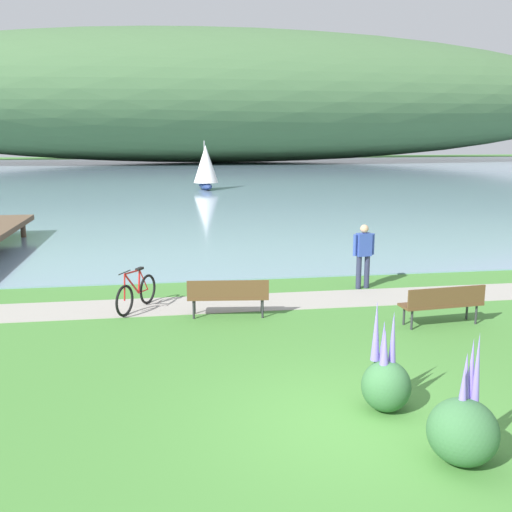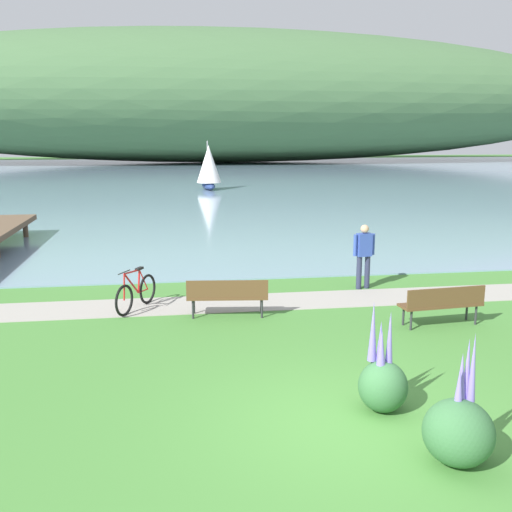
# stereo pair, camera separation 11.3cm
# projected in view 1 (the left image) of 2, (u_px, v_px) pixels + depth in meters

# --- Properties ---
(ground_plane) EXTENTS (200.00, 200.00, 0.00)m
(ground_plane) POSITION_uv_depth(u_px,v_px,m) (350.00, 424.00, 8.33)
(ground_plane) COLOR #478438
(bay_water) EXTENTS (180.00, 80.00, 0.04)m
(bay_water) POSITION_uv_depth(u_px,v_px,m) (192.00, 177.00, 55.22)
(bay_water) COLOR #7A99B2
(bay_water) RESTS_ON ground
(distant_hillside) EXTENTS (115.17, 28.00, 17.82)m
(distant_hillside) POSITION_uv_depth(u_px,v_px,m) (222.00, 97.00, 81.15)
(distant_hillside) COLOR #42663D
(distant_hillside) RESTS_ON bay_water
(shoreline_path) EXTENTS (60.00, 1.50, 0.01)m
(shoreline_path) POSITION_uv_depth(u_px,v_px,m) (272.00, 302.00, 14.36)
(shoreline_path) COLOR #A39E93
(shoreline_path) RESTS_ON ground
(park_bench_near_camera) EXTENTS (1.84, 0.65, 0.88)m
(park_bench_near_camera) POSITION_uv_depth(u_px,v_px,m) (443.00, 302.00, 12.49)
(park_bench_near_camera) COLOR brown
(park_bench_near_camera) RESTS_ON ground
(park_bench_further_along) EXTENTS (1.84, 0.68, 0.88)m
(park_bench_further_along) POSITION_uv_depth(u_px,v_px,m) (228.00, 295.00, 13.07)
(park_bench_further_along) COLOR brown
(park_bench_further_along) RESTS_ON ground
(bicycle_leaning_near_bench) EXTENTS (0.87, 1.60, 1.01)m
(bicycle_leaning_near_bench) POSITION_uv_depth(u_px,v_px,m) (136.00, 293.00, 13.64)
(bicycle_leaning_near_bench) COLOR black
(bicycle_leaning_near_bench) RESTS_ON ground
(person_at_shoreline) EXTENTS (0.60, 0.28, 1.71)m
(person_at_shoreline) POSITION_uv_depth(u_px,v_px,m) (364.00, 252.00, 15.42)
(person_at_shoreline) COLOR #282D47
(person_at_shoreline) RESTS_ON ground
(echium_bush_closest_to_camera) EXTENTS (0.73, 0.73, 1.64)m
(echium_bush_closest_to_camera) POSITION_uv_depth(u_px,v_px,m) (386.00, 381.00, 8.66)
(echium_bush_closest_to_camera) COLOR #386B3D
(echium_bush_closest_to_camera) RESTS_ON ground
(echium_bush_beside_closest) EXTENTS (0.88, 0.88, 1.67)m
(echium_bush_beside_closest) POSITION_uv_depth(u_px,v_px,m) (463.00, 428.00, 7.27)
(echium_bush_beside_closest) COLOR #386B3D
(echium_bush_beside_closest) RESTS_ON ground
(sailboat_nearest_to_shore) EXTENTS (1.92, 3.02, 3.47)m
(sailboat_nearest_to_shore) POSITION_uv_depth(u_px,v_px,m) (206.00, 167.00, 42.19)
(sailboat_nearest_to_shore) COLOR navy
(sailboat_nearest_to_shore) RESTS_ON bay_water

